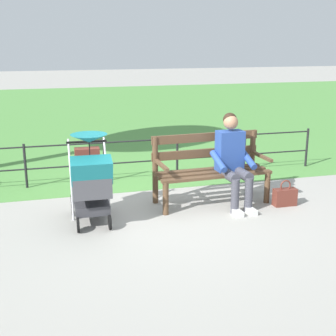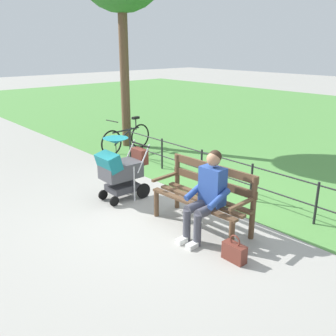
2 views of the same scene
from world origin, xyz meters
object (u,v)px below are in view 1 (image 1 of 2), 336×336
(stroller, at_px, (90,177))
(handbag, at_px, (285,197))
(park_bench, at_px, (210,166))
(person_on_bench, at_px, (233,158))

(stroller, xyz_separation_m, handbag, (-2.66, 0.07, -0.47))
(park_bench, bearing_deg, person_on_bench, 138.46)
(park_bench, distance_m, handbag, 1.13)
(park_bench, bearing_deg, stroller, 12.43)
(park_bench, xyz_separation_m, person_on_bench, (-0.25, 0.22, 0.15))
(park_bench, bearing_deg, handbag, 154.95)
(park_bench, xyz_separation_m, stroller, (1.70, 0.37, 0.07))
(person_on_bench, xyz_separation_m, handbag, (-0.70, 0.22, -0.55))
(stroller, bearing_deg, person_on_bench, -175.55)
(park_bench, relative_size, person_on_bench, 1.27)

